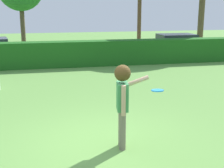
% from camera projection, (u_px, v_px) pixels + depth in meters
% --- Properties ---
extents(ground_plane, '(60.00, 60.00, 0.00)m').
position_uv_depth(ground_plane, '(103.00, 143.00, 6.90)').
color(ground_plane, '#629644').
extents(person, '(0.79, 0.56, 1.79)m').
position_uv_depth(person, '(123.00, 96.00, 6.42)').
color(person, '#776C5D').
rests_on(person, ground).
extents(frisbee, '(0.25, 0.25, 0.04)m').
position_uv_depth(frisbee, '(157.00, 90.00, 6.37)').
color(frisbee, '#268CE5').
extents(hedge_row, '(25.51, 0.90, 1.24)m').
position_uv_depth(hedge_row, '(68.00, 54.00, 15.55)').
color(hedge_row, '#1D5B1A').
rests_on(hedge_row, ground).
extents(parked_car_green, '(4.21, 1.82, 1.25)m').
position_uv_depth(parked_car_green, '(176.00, 43.00, 19.46)').
color(parked_car_green, '#1E6633').
rests_on(parked_car_green, ground).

